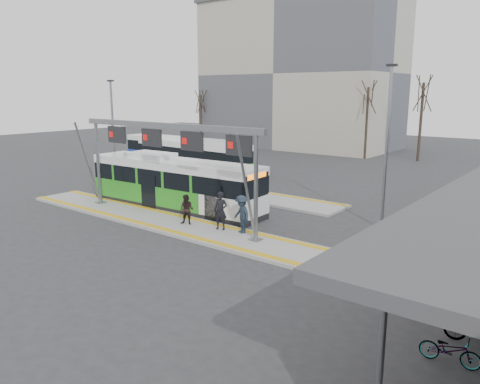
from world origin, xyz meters
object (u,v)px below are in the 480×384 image
(bicycle_a, at_px, (450,350))
(passenger_b, at_px, (187,210))
(hero_bus, at_px, (174,184))
(passenger_a, at_px, (221,211))
(passenger_c, at_px, (242,214))
(gantry, at_px, (166,143))

(bicycle_a, bearing_deg, passenger_b, 65.83)
(passenger_b, bearing_deg, hero_bus, 123.98)
(passenger_a, relative_size, passenger_c, 1.02)
(passenger_b, relative_size, passenger_c, 0.84)
(gantry, distance_m, passenger_b, 3.67)
(gantry, bearing_deg, passenger_a, 5.99)
(bicycle_a, bearing_deg, passenger_c, 58.48)
(gantry, xyz_separation_m, passenger_a, (3.44, 0.36, -3.19))
(hero_bus, bearing_deg, gantry, -53.28)
(gantry, bearing_deg, passenger_b, -1.52)
(passenger_a, distance_m, passenger_c, 1.19)
(passenger_a, height_order, passenger_b, passenger_a)
(gantry, xyz_separation_m, hero_bus, (-1.99, 2.41, -2.81))
(hero_bus, distance_m, passenger_b, 4.27)
(gantry, height_order, passenger_b, gantry)
(passenger_a, xyz_separation_m, passenger_b, (-1.98, -0.40, -0.17))
(passenger_b, height_order, passenger_c, passenger_c)
(gantry, relative_size, bicycle_a, 8.54)
(passenger_c, distance_m, bicycle_a, 12.33)
(passenger_c, relative_size, bicycle_a, 1.23)
(gantry, distance_m, passenger_a, 4.70)
(hero_bus, bearing_deg, bicycle_a, -24.97)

